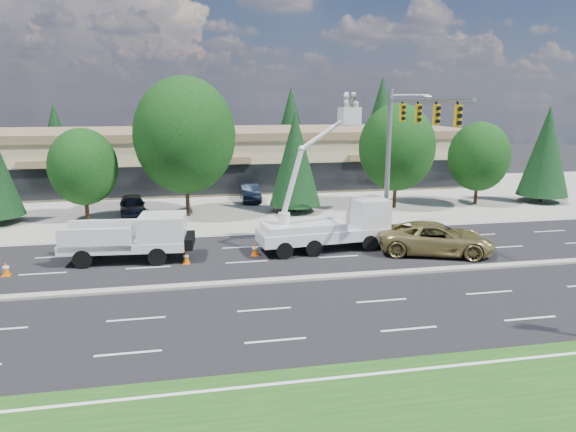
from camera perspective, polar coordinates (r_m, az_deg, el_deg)
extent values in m
plane|color=black|center=(24.04, -3.76, -7.41)|extent=(140.00, 140.00, 0.00)
cube|color=gray|center=(43.30, -7.05, 1.59)|extent=(140.00, 22.00, 0.01)
cube|color=gray|center=(24.02, -3.76, -7.28)|extent=(120.00, 0.55, 0.12)
cube|color=#C3B285|center=(52.80, -7.87, 6.29)|extent=(50.00, 15.00, 5.00)
cube|color=#776245|center=(52.58, -7.96, 9.17)|extent=(50.40, 15.40, 0.70)
cube|color=black|center=(45.46, -7.31, 4.02)|extent=(48.00, 0.12, 2.60)
cylinder|color=#332114|center=(38.80, -21.47, 1.09)|extent=(0.28, 0.28, 2.10)
ellipsoid|color=black|center=(38.39, -21.80, 5.10)|extent=(4.66, 4.66, 5.36)
cylinder|color=#332114|center=(38.00, -11.12, 2.39)|extent=(0.28, 0.28, 3.25)
ellipsoid|color=black|center=(37.50, -11.39, 8.77)|extent=(7.21, 7.21, 8.30)
cylinder|color=#332114|center=(39.00, 0.79, 1.06)|extent=(0.26, 0.26, 0.80)
cone|color=black|center=(38.43, 0.80, 6.42)|extent=(3.85, 3.85, 7.03)
cylinder|color=#332114|center=(41.17, 11.78, 2.70)|extent=(0.28, 0.28, 2.63)
ellipsoid|color=black|center=(40.73, 12.00, 7.47)|extent=(5.85, 5.85, 6.73)
cylinder|color=#332114|center=(44.35, 20.16, 2.59)|extent=(0.28, 0.28, 2.17)
ellipsoid|color=black|center=(43.98, 20.44, 6.22)|extent=(4.81, 4.81, 5.54)
cylinder|color=#332114|center=(47.80, 26.29, 1.90)|extent=(0.26, 0.26, 0.80)
cone|color=black|center=(47.32, 26.75, 6.48)|extent=(4.02, 4.02, 7.34)
cylinder|color=#332114|center=(66.68, -24.09, 4.80)|extent=(0.26, 0.26, 0.80)
cone|color=black|center=(66.33, -24.40, 8.18)|extent=(4.11, 4.11, 7.51)
cylinder|color=#332114|center=(64.91, -11.94, 5.44)|extent=(0.26, 0.26, 0.80)
cone|color=black|center=(64.48, -12.17, 10.33)|extent=(5.61, 5.61, 10.25)
cylinder|color=#332114|center=(66.13, 0.33, 5.84)|extent=(0.26, 0.26, 0.80)
cone|color=black|center=(65.72, 0.34, 10.15)|extent=(5.07, 5.07, 9.27)
cylinder|color=#332114|center=(69.44, 10.15, 5.97)|extent=(0.26, 0.26, 0.80)
cone|color=black|center=(69.03, 10.34, 10.68)|extent=(5.77, 5.77, 10.54)
cylinder|color=gray|center=(34.28, 11.05, 6.16)|extent=(0.32, 0.32, 9.00)
cylinder|color=gray|center=(29.49, 15.03, 12.36)|extent=(0.20, 10.00, 0.20)
cylinder|color=gray|center=(34.58, 13.40, 12.92)|extent=(2.60, 0.12, 0.12)
cube|color=gold|center=(32.23, 12.62, 11.13)|extent=(0.32, 0.22, 1.05)
cube|color=gold|center=(30.23, 14.29, 10.97)|extent=(0.32, 0.22, 1.05)
cube|color=gold|center=(28.24, 16.19, 10.77)|extent=(0.32, 0.22, 1.05)
cube|color=gold|center=(26.30, 18.37, 10.53)|extent=(0.32, 0.22, 1.05)
cube|color=silver|center=(28.30, -17.67, -2.99)|extent=(6.48, 2.80, 0.47)
cube|color=silver|center=(27.79, -13.72, -1.46)|extent=(2.48, 2.44, 1.58)
cube|color=black|center=(27.66, -12.34, -1.01)|extent=(0.24, 2.00, 1.05)
cube|color=silver|center=(29.39, -19.79, -1.52)|extent=(3.60, 0.59, 1.16)
cube|color=silver|center=(27.51, -20.72, -2.53)|extent=(3.60, 0.59, 1.16)
cube|color=silver|center=(28.98, 3.93, -2.00)|extent=(7.56, 3.00, 0.64)
cube|color=silver|center=(29.84, 8.92, 0.21)|extent=(2.07, 2.35, 1.84)
cube|color=black|center=(30.11, 10.11, 0.55)|extent=(0.27, 1.84, 1.11)
cube|color=silver|center=(28.46, 1.69, -1.19)|extent=(4.62, 2.58, 0.46)
cylinder|color=silver|center=(28.02, -0.44, -0.35)|extent=(0.64, 0.64, 0.74)
cube|color=silver|center=(28.60, 6.84, 10.99)|extent=(1.10, 0.93, 0.99)
imported|color=beige|center=(28.51, 6.48, 11.74)|extent=(0.44, 0.62, 1.59)
imported|color=beige|center=(28.67, 7.24, 11.73)|extent=(0.68, 0.83, 1.59)
ellipsoid|color=white|center=(28.51, 6.52, 13.37)|extent=(0.24, 0.24, 0.17)
ellipsoid|color=white|center=(28.67, 7.29, 13.34)|extent=(0.24, 0.24, 0.17)
cube|color=#EC5B07|center=(28.38, -28.79, -5.81)|extent=(0.40, 0.40, 0.03)
cone|color=#EC5B07|center=(28.28, -28.86, -5.16)|extent=(0.36, 0.36, 0.70)
cylinder|color=white|center=(28.26, -28.87, -5.03)|extent=(0.29, 0.29, 0.10)
cube|color=#EC5B07|center=(27.23, -11.23, -5.17)|extent=(0.40, 0.40, 0.03)
cone|color=#EC5B07|center=(27.13, -11.26, -4.50)|extent=(0.36, 0.36, 0.70)
cylinder|color=white|center=(27.11, -11.27, -4.36)|extent=(0.29, 0.29, 0.10)
cube|color=#EC5B07|center=(28.12, -3.70, -4.38)|extent=(0.40, 0.40, 0.03)
cone|color=#EC5B07|center=(28.02, -3.71, -3.72)|extent=(0.36, 0.36, 0.70)
cylinder|color=white|center=(28.00, -3.71, -3.58)|extent=(0.29, 0.29, 0.10)
cube|color=#EC5B07|center=(29.64, 12.87, -3.78)|extent=(0.40, 0.40, 0.03)
cone|color=#EC5B07|center=(29.55, 12.90, -3.15)|extent=(0.36, 0.36, 0.70)
cylinder|color=white|center=(29.54, 12.91, -3.02)|extent=(0.29, 0.29, 0.10)
cube|color=#EC5B07|center=(30.21, 16.70, -3.69)|extent=(0.40, 0.40, 0.03)
cone|color=#EC5B07|center=(30.12, 16.74, -3.08)|extent=(0.36, 0.36, 0.70)
cylinder|color=white|center=(30.10, 16.75, -2.95)|extent=(0.29, 0.29, 0.10)
imported|color=olive|center=(29.37, 16.12, -2.41)|extent=(6.76, 4.75, 1.71)
imported|color=black|center=(39.38, -16.89, 1.15)|extent=(2.39, 4.66, 1.52)
imported|color=black|center=(43.25, -4.23, 2.60)|extent=(1.61, 4.37, 1.43)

